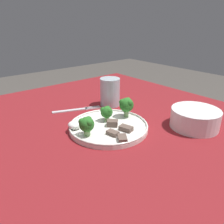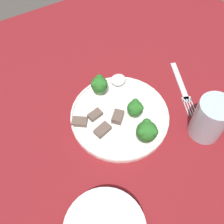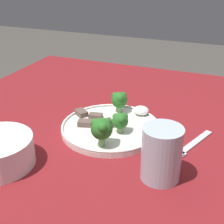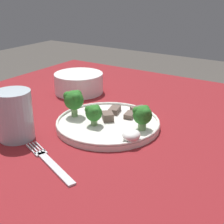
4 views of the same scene
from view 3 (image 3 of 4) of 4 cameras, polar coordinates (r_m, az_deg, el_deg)
The scene contains 12 objects.
table at distance 0.82m, azimuth 1.83°, elevation -9.48°, with size 1.08×1.05×0.71m.
dinner_plate at distance 0.78m, azimuth -0.15°, elevation -2.72°, with size 0.25×0.25×0.02m.
fork at distance 0.74m, azimuth 14.12°, elevation -6.05°, with size 0.08×0.18×0.00m.
drinking_glass at distance 0.61m, azimuth 8.99°, elevation -7.99°, with size 0.08×0.08×0.11m.
broccoli_floret_near_rim_left at distance 0.68m, azimuth -1.90°, elevation -3.04°, with size 0.05×0.05×0.07m.
broccoli_floret_center_left at distance 0.74m, azimuth 1.59°, elevation -1.61°, with size 0.04×0.04×0.05m.
broccoli_floret_back_left at distance 0.84m, azimuth 1.36°, elevation 2.24°, with size 0.04×0.04×0.06m.
meat_slice_front_slice at distance 0.82m, azimuth -3.03°, elevation -0.71°, with size 0.04×0.03×0.01m.
meat_slice_middle_slice at distance 0.77m, azimuth -1.14°, elevation -2.13°, with size 0.04×0.04×0.02m.
meat_slice_rear_slice at distance 0.78m, azimuth -4.81°, elevation -2.03°, with size 0.04×0.03×0.01m.
meat_slice_edge_slice at distance 0.83m, azimuth -5.66°, elevation -0.15°, with size 0.04×0.04×0.01m.
sauce_dollop at distance 0.84m, azimuth 5.34°, elevation 0.29°, with size 0.04×0.04×0.02m.
Camera 3 is at (-0.22, 0.63, 1.09)m, focal length 50.00 mm.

